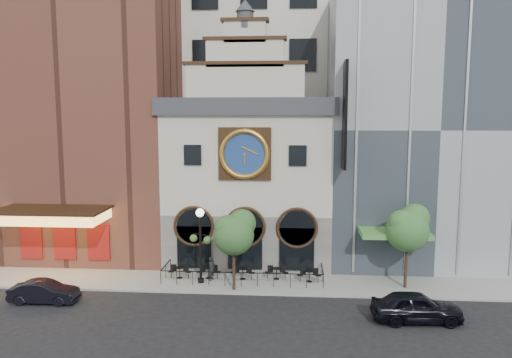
{
  "coord_description": "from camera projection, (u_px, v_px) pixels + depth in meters",
  "views": [
    {
      "loc": [
        3.25,
        -29.81,
        11.28
      ],
      "look_at": [
        0.61,
        6.0,
        6.55
      ],
      "focal_mm": 35.0,
      "sensor_mm": 36.0,
      "label": 1
    }
  ],
  "objects": [
    {
      "name": "ground",
      "position": [
        239.0,
        295.0,
        31.18
      ],
      "size": [
        120.0,
        120.0,
        0.0
      ],
      "primitive_type": "plane",
      "color": "black",
      "rests_on": "ground"
    },
    {
      "name": "sidewalk",
      "position": [
        243.0,
        281.0,
        33.65
      ],
      "size": [
        44.0,
        5.0,
        0.15
      ],
      "primitive_type": "cube",
      "color": "gray",
      "rests_on": "ground"
    },
    {
      "name": "clock_building",
      "position": [
        250.0,
        174.0,
        38.05
      ],
      "size": [
        12.6,
        8.78,
        18.65
      ],
      "color": "#605E5B",
      "rests_on": "ground"
    },
    {
      "name": "theater_building",
      "position": [
        92.0,
        97.0,
        40.33
      ],
      "size": [
        14.0,
        15.6,
        25.0
      ],
      "color": "brown",
      "rests_on": "ground"
    },
    {
      "name": "retail_building",
      "position": [
        418.0,
        128.0,
        38.79
      ],
      "size": [
        14.0,
        14.4,
        20.0
      ],
      "color": "gray",
      "rests_on": "ground"
    },
    {
      "name": "office_tower",
      "position": [
        260.0,
        23.0,
        48.34
      ],
      "size": [
        20.0,
        16.0,
        40.0
      ],
      "primitive_type": "cube",
      "color": "silver",
      "rests_on": "ground"
    },
    {
      "name": "cafe_railing",
      "position": [
        243.0,
        273.0,
        33.58
      ],
      "size": [
        10.6,
        2.6,
        0.9
      ],
      "primitive_type": null,
      "color": "black",
      "rests_on": "sidewalk"
    },
    {
      "name": "bistro_0",
      "position": [
        180.0,
        271.0,
        33.88
      ],
      "size": [
        1.58,
        0.68,
        0.9
      ],
      "color": "black",
      "rests_on": "sidewalk"
    },
    {
      "name": "bistro_1",
      "position": [
        209.0,
        272.0,
        33.82
      ],
      "size": [
        1.58,
        0.68,
        0.9
      ],
      "color": "black",
      "rests_on": "sidewalk"
    },
    {
      "name": "bistro_2",
      "position": [
        243.0,
        273.0,
        33.65
      ],
      "size": [
        1.58,
        0.68,
        0.9
      ],
      "color": "black",
      "rests_on": "sidewalk"
    },
    {
      "name": "bistro_3",
      "position": [
        276.0,
        272.0,
        33.67
      ],
      "size": [
        1.58,
        0.68,
        0.9
      ],
      "color": "black",
      "rests_on": "sidewalk"
    },
    {
      "name": "bistro_4",
      "position": [
        309.0,
        275.0,
        33.13
      ],
      "size": [
        1.58,
        0.68,
        0.9
      ],
      "color": "black",
      "rests_on": "sidewalk"
    },
    {
      "name": "car_right",
      "position": [
        417.0,
        307.0,
        27.12
      ],
      "size": [
        4.95,
        2.18,
        1.66
      ],
      "primitive_type": "imported",
      "rotation": [
        0.0,
        0.0,
        1.62
      ],
      "color": "black",
      "rests_on": "ground"
    },
    {
      "name": "car_left",
      "position": [
        44.0,
        292.0,
        29.86
      ],
      "size": [
        4.07,
        1.48,
        1.33
      ],
      "primitive_type": "imported",
      "rotation": [
        0.0,
        0.0,
        1.59
      ],
      "color": "black",
      "rests_on": "ground"
    },
    {
      "name": "pedestrian",
      "position": [
        212.0,
        269.0,
        33.44
      ],
      "size": [
        0.6,
        0.69,
        1.59
      ],
      "primitive_type": "imported",
      "rotation": [
        0.0,
        0.0,
        1.11
      ],
      "color": "black",
      "rests_on": "sidewalk"
    },
    {
      "name": "lamppost",
      "position": [
        200.0,
        237.0,
        32.66
      ],
      "size": [
        1.5,
        0.95,
        4.98
      ],
      "rotation": [
        0.0,
        0.0,
        -0.42
      ],
      "color": "black",
      "rests_on": "sidewalk"
    },
    {
      "name": "tree_left",
      "position": [
        234.0,
        231.0,
        31.29
      ],
      "size": [
        2.67,
        2.57,
        5.15
      ],
      "color": "#382619",
      "rests_on": "sidewalk"
    },
    {
      "name": "tree_right",
      "position": [
        408.0,
        227.0,
        31.64
      ],
      "size": [
        2.82,
        2.71,
        5.43
      ],
      "color": "#382619",
      "rests_on": "sidewalk"
    }
  ]
}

